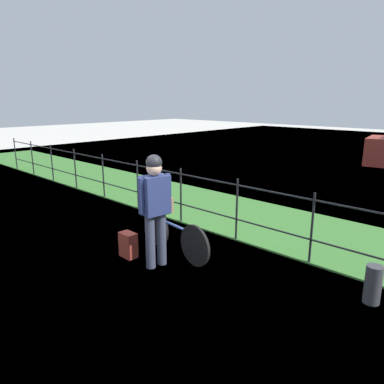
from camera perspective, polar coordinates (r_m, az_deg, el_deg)
The scene contains 10 objects.
ground_plane at distance 5.68m, azimuth -12.20°, elevation -11.32°, with size 60.00×60.00×0.00m, color beige.
grass_strip at distance 7.83m, azimuth 8.01°, elevation -3.74°, with size 27.00×2.40×0.03m, color #38702D.
harbor_water at distance 15.76m, azimuth 27.33°, elevation 3.89°, with size 30.00×30.00×0.00m, color #426684.
iron_fence at distance 6.77m, azimuth 2.36°, elevation -1.00°, with size 18.04×0.04×1.11m.
bicycle_main at distance 5.84m, azimuth -2.88°, elevation -6.65°, with size 1.65×0.28×0.64m.
wooden_crate at distance 5.99m, azimuth -5.03°, elevation -1.89°, with size 0.39×0.27×0.24m, color olive.
terrier_dog at distance 5.92m, azimuth -4.94°, elevation -0.09°, with size 0.32×0.17×0.18m.
cyclist_person at distance 5.25m, azimuth -5.83°, elevation -1.48°, with size 0.31×0.54×1.68m.
backpack_on_paving at distance 5.88m, azimuth -9.97°, elevation -8.17°, with size 0.28×0.18×0.40m, color maroon.
mooring_bollard at distance 5.06m, azimuth 26.51°, elevation -12.85°, with size 0.20×0.20×0.49m, color #38383D.
Camera 1 is at (4.30, -2.80, 2.43)m, focal length 34.00 mm.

